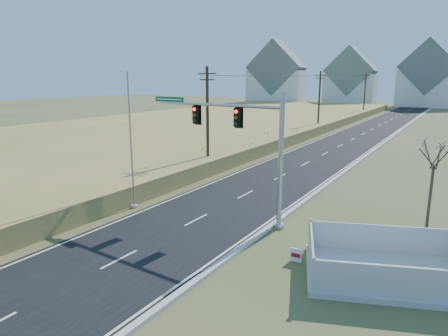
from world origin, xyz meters
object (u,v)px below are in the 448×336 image
at_px(open_sign, 296,255).
at_px(flagpole, 132,156).
at_px(traffic_signal_mast, 250,144).
at_px(bare_tree, 435,153).
at_px(fence_enclosure, 388,271).

relative_size(open_sign, flagpole, 0.08).
relative_size(traffic_signal_mast, open_sign, 14.53).
bearing_deg(bare_tree, open_sign, -120.14).
xyz_separation_m(open_sign, flagpole, (-11.62, 1.91, 3.03)).
xyz_separation_m(traffic_signal_mast, flagpole, (-7.37, -1.70, -1.15)).
height_order(fence_enclosure, open_sign, fence_enclosure).
bearing_deg(traffic_signal_mast, open_sign, -37.01).
relative_size(traffic_signal_mast, bare_tree, 1.79).
distance_m(open_sign, flagpole, 12.16).
relative_size(fence_enclosure, flagpole, 0.92).
bearing_deg(traffic_signal_mast, bare_tree, 29.31).
relative_size(fence_enclosure, open_sign, 12.14).
bearing_deg(flagpole, traffic_signal_mast, 12.99).
bearing_deg(open_sign, flagpole, 167.73).
height_order(traffic_signal_mast, bare_tree, traffic_signal_mast).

